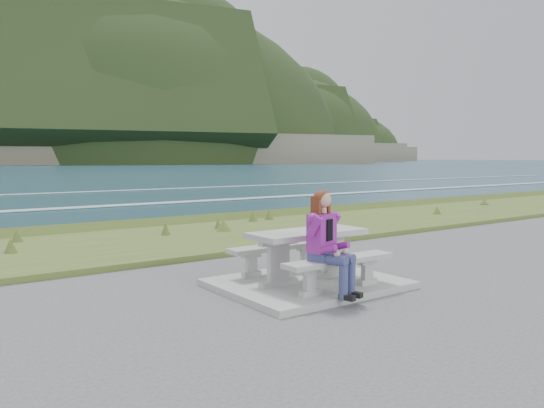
% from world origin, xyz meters
% --- Properties ---
extents(concrete_slab, '(2.60, 2.10, 0.10)m').
position_xyz_m(concrete_slab, '(0.00, 0.00, 0.05)').
color(concrete_slab, '#989994').
rests_on(concrete_slab, ground).
extents(picnic_table, '(1.80, 0.75, 0.75)m').
position_xyz_m(picnic_table, '(0.00, 0.00, 0.68)').
color(picnic_table, '#989994').
rests_on(picnic_table, concrete_slab).
extents(bench_landward, '(1.80, 0.35, 0.45)m').
position_xyz_m(bench_landward, '(0.00, -0.70, 0.45)').
color(bench_landward, '#989994').
rests_on(bench_landward, concrete_slab).
extents(bench_seaward, '(1.80, 0.35, 0.45)m').
position_xyz_m(bench_seaward, '(0.00, 0.70, 0.45)').
color(bench_seaward, '#989994').
rests_on(bench_seaward, concrete_slab).
extents(grass_verge, '(160.00, 4.50, 0.22)m').
position_xyz_m(grass_verge, '(0.00, 5.00, 0.00)').
color(grass_verge, '#3C5A22').
rests_on(grass_verge, ground).
extents(shore_drop, '(160.00, 0.80, 2.20)m').
position_xyz_m(shore_drop, '(0.00, 7.90, 0.00)').
color(shore_drop, '#6B6250').
rests_on(shore_drop, ground).
extents(ocean, '(1600.00, 1600.00, 0.09)m').
position_xyz_m(ocean, '(0.00, 25.09, -1.74)').
color(ocean, navy).
rests_on(ocean, ground).
extents(headland_range, '(729.83, 363.95, 190.46)m').
position_xyz_m(headland_range, '(190.39, 398.37, 9.92)').
color(headland_range, '#6B6250').
rests_on(headland_range, ground).
extents(seated_woman, '(0.56, 0.77, 1.40)m').
position_xyz_m(seated_woman, '(-0.28, -0.83, 0.62)').
color(seated_woman, navy).
rests_on(seated_woman, concrete_slab).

